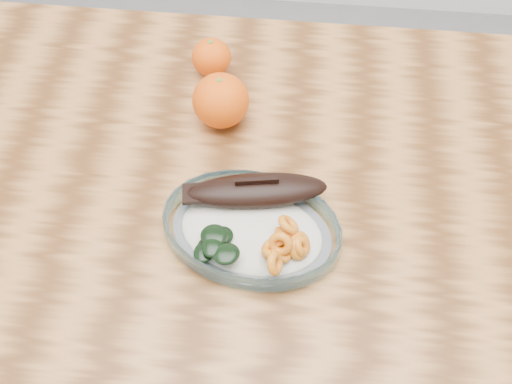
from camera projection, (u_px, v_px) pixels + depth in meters
ground at (234, 381)px, 1.53m from camera, size 3.00×3.00×0.00m
dining_table at (222, 226)px, 1.02m from camera, size 1.20×0.80×0.75m
plated_meal at (252, 226)px, 0.87m from camera, size 0.52×0.52×0.08m
orange_left at (221, 101)px, 0.99m from camera, size 0.09×0.09×0.09m
orange_right at (211, 57)px, 1.06m from camera, size 0.07×0.07×0.07m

